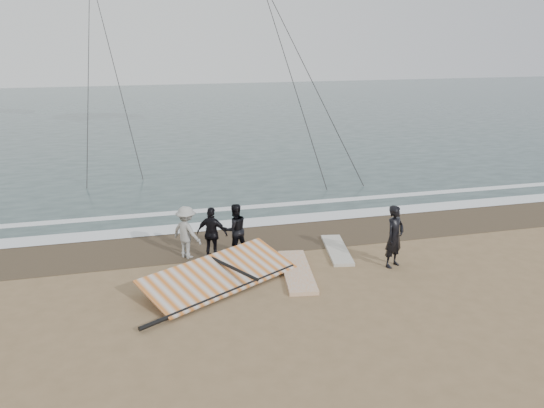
# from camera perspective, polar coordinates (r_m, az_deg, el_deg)

# --- Properties ---
(ground) EXTENTS (120.00, 120.00, 0.00)m
(ground) POSITION_cam_1_polar(r_m,az_deg,el_deg) (13.12, 3.38, -10.59)
(ground) COLOR #8C704C
(ground) RESTS_ON ground
(sea) EXTENTS (120.00, 54.00, 0.02)m
(sea) POSITION_cam_1_polar(r_m,az_deg,el_deg) (44.56, -9.63, 9.54)
(sea) COLOR #233838
(sea) RESTS_ON ground
(wet_sand) EXTENTS (120.00, 2.80, 0.01)m
(wet_sand) POSITION_cam_1_polar(r_m,az_deg,el_deg) (17.06, -1.16, -3.60)
(wet_sand) COLOR #4C3D2B
(wet_sand) RESTS_ON ground
(foam_near) EXTENTS (120.00, 0.90, 0.01)m
(foam_near) POSITION_cam_1_polar(r_m,az_deg,el_deg) (18.33, -2.16, -1.99)
(foam_near) COLOR white
(foam_near) RESTS_ON sea
(foam_far) EXTENTS (120.00, 0.45, 0.01)m
(foam_far) POSITION_cam_1_polar(r_m,az_deg,el_deg) (19.91, -3.19, -0.38)
(foam_far) COLOR white
(foam_far) RESTS_ON sea
(man_main) EXTENTS (0.77, 0.68, 1.78)m
(man_main) POSITION_cam_1_polar(r_m,az_deg,el_deg) (15.08, 13.05, -3.42)
(man_main) COLOR black
(man_main) RESTS_ON ground
(board_white) EXTENTS (1.15, 2.77, 0.11)m
(board_white) POSITION_cam_1_polar(r_m,az_deg,el_deg) (14.60, 2.70, -7.25)
(board_white) COLOR silver
(board_white) RESTS_ON ground
(board_cream) EXTENTS (0.98, 2.32, 0.09)m
(board_cream) POSITION_cam_1_polar(r_m,az_deg,el_deg) (16.11, 6.99, -4.91)
(board_cream) COLOR beige
(board_cream) RESTS_ON ground
(trio_cluster) EXTENTS (2.38, 1.26, 1.57)m
(trio_cluster) POSITION_cam_1_polar(r_m,az_deg,el_deg) (15.45, -6.80, -2.98)
(trio_cluster) COLOR black
(trio_cluster) RESTS_ON ground
(sail_rig) EXTENTS (4.38, 3.70, 0.52)m
(sail_rig) POSITION_cam_1_polar(r_m,az_deg,el_deg) (14.10, -5.95, -7.64)
(sail_rig) COLOR black
(sail_rig) RESTS_ON ground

